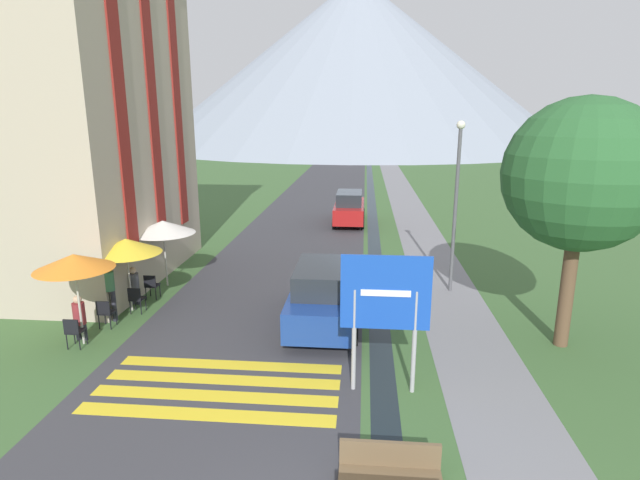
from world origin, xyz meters
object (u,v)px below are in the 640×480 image
(cafe_chair_middle, at_px, (136,298))
(streetlamp, at_px, (456,194))
(person_seated_far, at_px, (79,315))
(person_seated_near, at_px, (134,284))
(road_sign, at_px, (385,304))
(person_standing_terrace, at_px, (109,289))
(cafe_chair_nearest, at_px, (74,330))
(cafe_umbrella_middle_yellow, at_px, (126,246))
(cafe_umbrella_rear_white, at_px, (163,227))
(cafe_chair_far_left, at_px, (151,284))
(cafe_chair_near_right, at_px, (105,311))
(parked_car_near, at_px, (325,294))
(hotel_building, at_px, (77,86))
(cafe_umbrella_front_orange, at_px, (74,262))
(tree_by_path, at_px, (582,175))
(parked_car_far, at_px, (349,208))

(cafe_chair_middle, bearing_deg, streetlamp, 6.17)
(person_seated_far, bearing_deg, person_seated_near, 83.86)
(road_sign, relative_size, person_standing_terrace, 1.80)
(cafe_chair_nearest, bearing_deg, cafe_chair_middle, 72.11)
(cafe_chair_middle, bearing_deg, cafe_umbrella_middle_yellow, 130.14)
(cafe_umbrella_middle_yellow, xyz_separation_m, cafe_umbrella_rear_white, (0.20, 2.38, 0.07))
(cafe_chair_far_left, xyz_separation_m, cafe_umbrella_rear_white, (-0.02, 1.37, 1.64))
(cafe_chair_near_right, distance_m, person_standing_terrace, 0.73)
(cafe_chair_far_left, relative_size, person_standing_terrace, 0.49)
(cafe_umbrella_middle_yellow, bearing_deg, parked_car_near, -4.26)
(streetlamp, bearing_deg, cafe_chair_middle, -163.45)
(hotel_building, relative_size, cafe_umbrella_middle_yellow, 5.58)
(cafe_umbrella_middle_yellow, relative_size, cafe_umbrella_rear_white, 0.97)
(cafe_chair_nearest, distance_m, streetlamp, 12.19)
(parked_car_near, xyz_separation_m, person_seated_near, (-6.24, 0.97, -0.22))
(cafe_chair_near_right, distance_m, person_seated_far, 0.86)
(cafe_umbrella_middle_yellow, distance_m, person_seated_near, 1.49)
(cafe_umbrella_front_orange, xyz_separation_m, cafe_umbrella_middle_yellow, (0.23, 2.38, -0.20))
(road_sign, xyz_separation_m, cafe_umbrella_front_orange, (-7.91, 1.65, 0.23))
(cafe_chair_nearest, distance_m, person_seated_near, 3.19)
(cafe_umbrella_front_orange, bearing_deg, road_sign, -11.81)
(person_seated_near, bearing_deg, person_standing_terrace, -93.54)
(hotel_building, distance_m, person_seated_near, 7.35)
(person_seated_near, relative_size, tree_by_path, 0.19)
(cafe_chair_nearest, xyz_separation_m, cafe_umbrella_rear_white, (0.49, 5.04, 1.64))
(cafe_umbrella_front_orange, bearing_deg, cafe_umbrella_rear_white, 84.85)
(parked_car_near, xyz_separation_m, cafe_chair_near_right, (-6.23, -0.90, -0.40))
(parked_car_near, relative_size, person_seated_near, 3.61)
(parked_car_near, height_order, cafe_chair_nearest, parked_car_near)
(cafe_chair_far_left, relative_size, tree_by_path, 0.13)
(tree_by_path, bearing_deg, cafe_chair_near_right, -179.75)
(cafe_chair_near_right, relative_size, person_seated_near, 0.68)
(hotel_building, distance_m, cafe_chair_near_right, 8.38)
(cafe_umbrella_front_orange, height_order, tree_by_path, tree_by_path)
(cafe_chair_nearest, bearing_deg, cafe_chair_far_left, 77.05)
(cafe_chair_middle, bearing_deg, hotel_building, 121.74)
(cafe_umbrella_front_orange, relative_size, person_seated_far, 1.96)
(cafe_chair_near_right, xyz_separation_m, cafe_chair_middle, (0.39, 1.14, 0.00))
(hotel_building, xyz_separation_m, cafe_umbrella_rear_white, (3.08, -0.89, -4.78))
(person_seated_far, distance_m, person_seated_near, 2.68)
(hotel_building, bearing_deg, parked_car_near, -22.47)
(cafe_umbrella_middle_yellow, height_order, person_seated_far, cafe_umbrella_middle_yellow)
(cafe_umbrella_front_orange, height_order, cafe_umbrella_rear_white, cafe_umbrella_front_orange)
(cafe_umbrella_middle_yellow, bearing_deg, parked_car_far, 64.79)
(cafe_chair_middle, relative_size, person_standing_terrace, 0.49)
(hotel_building, height_order, person_seated_far, hotel_building)
(road_sign, xyz_separation_m, person_seated_near, (-7.81, 4.55, -1.36))
(road_sign, xyz_separation_m, cafe_chair_nearest, (-7.97, 1.37, -1.54))
(parked_car_far, xyz_separation_m, person_seated_near, (-6.50, -13.02, -0.22))
(cafe_chair_nearest, bearing_deg, person_seated_far, 98.79)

